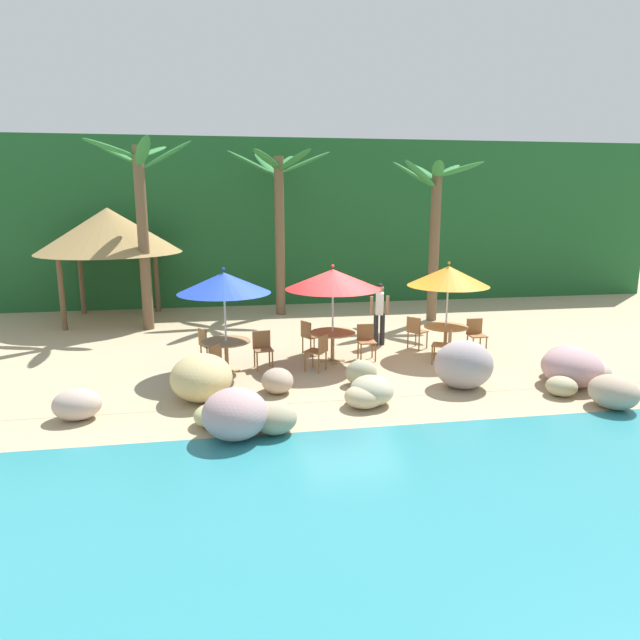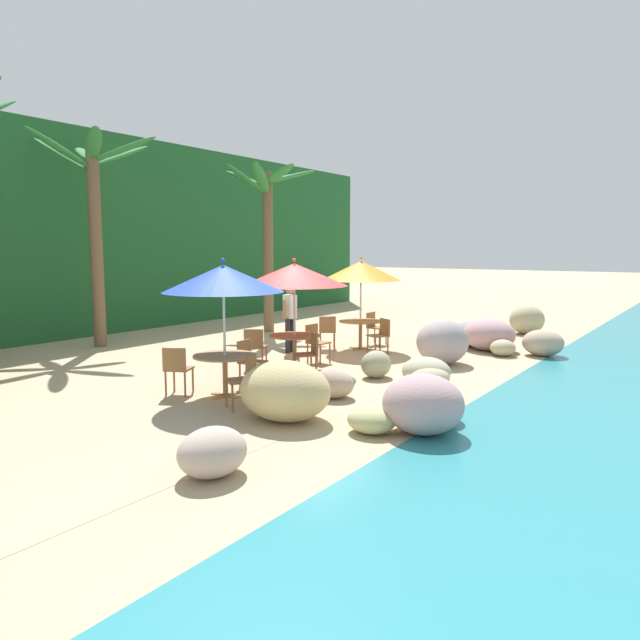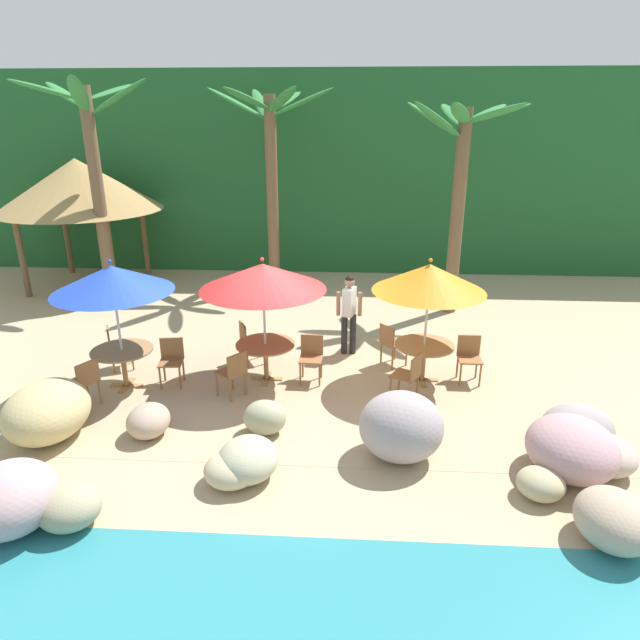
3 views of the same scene
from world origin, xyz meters
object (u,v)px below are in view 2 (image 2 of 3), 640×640
chair_orange_left (381,333)px  palm_tree_third (268,218)px  chair_orange_inland (327,330)px  waiter_in_white (290,313)px  chair_red_left (309,352)px  chair_blue_left (245,377)px  chair_red_seaward (316,340)px  palm_tree_second (94,203)px  chair_blue_seaward (249,359)px  umbrella_orange (361,271)px  chair_blue_inland (177,367)px  umbrella_red (294,275)px  chair_red_inland (255,345)px  chair_orange_seaward (374,326)px  umbrella_blue (223,278)px  dining_table_red (295,341)px  dining_table_orange (360,325)px  dining_table_blue (225,362)px

chair_orange_left → palm_tree_third: 5.87m
chair_orange_inland → waiter_in_white: waiter_in_white is taller
chair_red_left → chair_blue_left: bearing=-168.6°
chair_red_seaward → palm_tree_second: 6.90m
chair_red_seaward → waiter_in_white: waiter_in_white is taller
chair_blue_seaward → chair_orange_inland: bearing=13.9°
chair_red_left → umbrella_orange: umbrella_orange is taller
chair_blue_inland → chair_blue_left: (0.10, -1.51, 0.00)m
umbrella_red → chair_red_seaward: bearing=3.9°
waiter_in_white → chair_red_seaward: bearing=-118.3°
umbrella_red → umbrella_orange: same height
umbrella_red → chair_red_inland: bearing=122.3°
chair_red_left → chair_orange_seaward: bearing=12.5°
umbrella_blue → chair_blue_inland: 1.77m
chair_blue_inland → chair_red_left: bearing=-21.9°
palm_tree_third → chair_blue_left: bearing=-142.4°
umbrella_red → chair_blue_inland: bearing=174.4°
umbrella_red → chair_orange_left: umbrella_red is taller
umbrella_orange → chair_blue_left: bearing=-167.0°
chair_blue_seaward → chair_red_seaward: bearing=6.7°
chair_red_left → waiter_in_white: size_ratio=0.51×
dining_table_red → chair_red_left: size_ratio=1.26×
umbrella_red → waiter_in_white: umbrella_red is taller
umbrella_blue → palm_tree_second: palm_tree_second is taller
chair_orange_seaward → palm_tree_second: (-4.46, 5.75, 3.22)m
umbrella_blue → chair_red_inland: size_ratio=2.77×
chair_blue_seaward → palm_tree_second: size_ratio=0.16×
chair_red_seaward → chair_orange_seaward: (2.94, 0.16, 0.00)m
palm_tree_third → waiter_in_white: palm_tree_third is taller
chair_blue_inland → chair_orange_left: size_ratio=1.00×
chair_red_inland → palm_tree_second: size_ratio=0.16×
dining_table_red → palm_tree_third: bearing=45.5°
chair_blue_left → umbrella_red: umbrella_red is taller
umbrella_red → chair_orange_left: 3.09m
chair_blue_inland → chair_red_seaward: same height
dining_table_orange → chair_orange_left: bearing=-112.8°
chair_orange_seaward → chair_orange_left: size_ratio=1.00×
dining_table_blue → chair_blue_left: size_ratio=1.26×
chair_blue_seaward → chair_orange_seaward: size_ratio=1.00×
umbrella_blue → chair_blue_seaward: umbrella_blue is taller
chair_red_left → chair_orange_inland: 3.20m
dining_table_blue → umbrella_red: (2.55, 0.43, 1.41)m
chair_blue_inland → palm_tree_third: 8.61m
chair_blue_seaward → chair_red_left: same height
dining_table_red → dining_table_orange: (2.94, 0.14, 0.00)m
umbrella_blue → dining_table_blue: umbrella_blue is taller
dining_table_blue → chair_red_left: bearing=-7.9°
dining_table_blue → palm_tree_second: bearing=73.6°
chair_red_seaward → palm_tree_third: 6.03m
chair_blue_inland → dining_table_red: chair_blue_inland is taller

